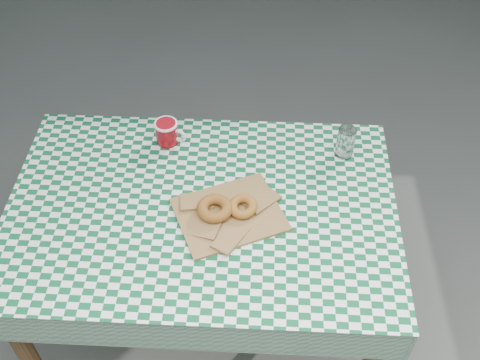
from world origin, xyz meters
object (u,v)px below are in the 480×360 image
coffee_mug (167,132)px  drinking_glass (346,142)px  table (206,272)px  paper_bag (229,214)px

coffee_mug → drinking_glass: drinking_glass is taller
drinking_glass → coffee_mug: bearing=175.8°
table → paper_bag: (0.09, -0.03, 0.39)m
coffee_mug → table: bearing=-45.2°
paper_bag → coffee_mug: 0.42m
table → paper_bag: paper_bag is taller
table → paper_bag: bearing=-18.5°
table → coffee_mug: 0.54m
table → drinking_glass: 0.71m
table → coffee_mug: coffee_mug is taller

